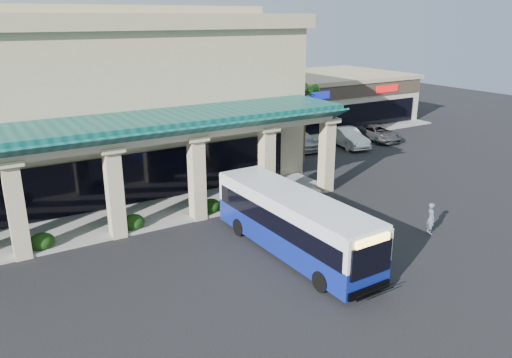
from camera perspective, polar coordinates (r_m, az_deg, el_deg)
ground at (r=25.33m, az=4.71°, el=-7.02°), size 110.00×110.00×0.00m
main_building at (r=35.25m, az=-22.09°, el=8.54°), size 30.80×14.80×11.35m
arcade at (r=27.03m, az=-17.90°, el=0.25°), size 30.00×6.20×5.70m
strip_mall at (r=53.60m, az=5.30°, el=9.13°), size 22.50×12.50×4.90m
palm_0 at (r=37.59m, az=5.49°, el=6.61°), size 2.40×2.40×6.60m
palm_1 at (r=40.62m, az=4.07°, el=6.93°), size 2.40×2.40×5.80m
broadleaf_tree at (r=43.80m, az=-1.92°, el=7.12°), size 2.60×2.60×4.81m
transit_bus at (r=23.46m, az=4.25°, el=-5.20°), size 2.65×10.56×2.94m
pedestrian at (r=27.26m, az=19.36°, el=-4.27°), size 0.63×0.72×1.67m
car_silver at (r=42.45m, az=5.08°, el=4.47°), size 2.36×4.79×1.57m
car_white at (r=43.79m, az=10.36°, el=4.71°), size 2.46×5.16×1.63m
car_gray at (r=46.66m, az=13.80°, el=5.13°), size 3.03×5.21×1.36m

